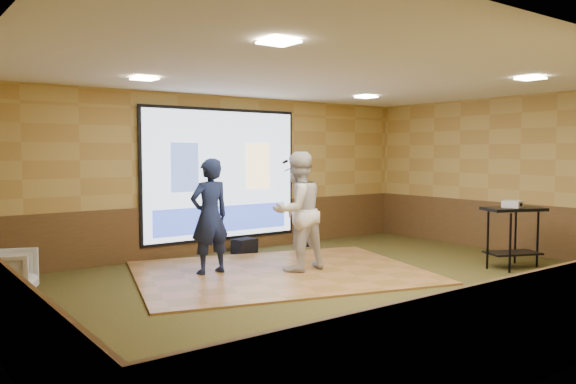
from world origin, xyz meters
TOP-DOWN VIEW (x-y plane):
  - ground at (0.00, 0.00)m, footprint 9.00×9.00m
  - room_shell at (0.00, 0.00)m, footprint 9.04×7.04m
  - wainscot_back at (0.00, 3.48)m, footprint 9.00×0.04m
  - wainscot_right at (4.48, 0.00)m, footprint 0.04×7.00m
  - projector_screen at (0.00, 3.44)m, footprint 3.32×0.06m
  - downlight_nw at (-2.20, 1.80)m, footprint 0.32×0.32m
  - downlight_ne at (2.20, 1.80)m, footprint 0.32×0.32m
  - downlight_sw at (-2.20, -1.50)m, footprint 0.32×0.32m
  - downlight_se at (2.20, -1.50)m, footprint 0.32×0.32m
  - dance_floor at (-0.22, 1.24)m, footprint 5.20×4.47m
  - player_left at (-1.19, 1.77)m, footprint 0.67×0.46m
  - player_right at (0.06, 1.14)m, footprint 0.96×0.77m
  - av_table at (3.13, -0.73)m, footprint 0.96×0.51m
  - projector at (3.15, -0.69)m, footprint 0.39×0.36m
  - mic_stand at (1.67, 3.09)m, footprint 0.70×0.29m
  - banquet_chair at (-4.00, 2.17)m, footprint 0.90×0.89m
  - duffel_bag at (0.27, 3.09)m, footprint 0.50×0.39m

SIDE VIEW (x-z plane):
  - ground at x=0.00m, z-range 0.00..0.00m
  - dance_floor at x=-0.22m, z-range 0.00..0.03m
  - duffel_bag at x=0.27m, z-range 0.00..0.28m
  - banquet_chair at x=-4.00m, z-range 0.00..0.63m
  - wainscot_back at x=0.00m, z-range 0.00..0.95m
  - wainscot_right at x=4.48m, z-range 0.00..0.95m
  - mic_stand at x=1.67m, z-range -0.40..1.38m
  - av_table at x=3.13m, z-range 0.21..1.22m
  - player_left at x=-1.19m, z-range 0.03..1.83m
  - player_right at x=0.06m, z-range 0.03..1.93m
  - projector at x=3.15m, z-range 1.01..1.12m
  - projector_screen at x=0.00m, z-range 0.21..2.73m
  - room_shell at x=0.00m, z-range 0.58..3.60m
  - downlight_nw at x=-2.20m, z-range 2.96..2.98m
  - downlight_ne at x=2.20m, z-range 2.96..2.98m
  - downlight_sw at x=-2.20m, z-range 2.96..2.98m
  - downlight_se at x=2.20m, z-range 2.96..2.98m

